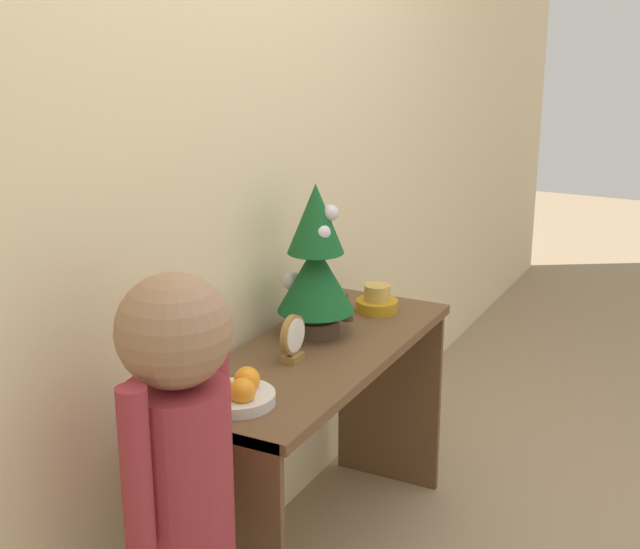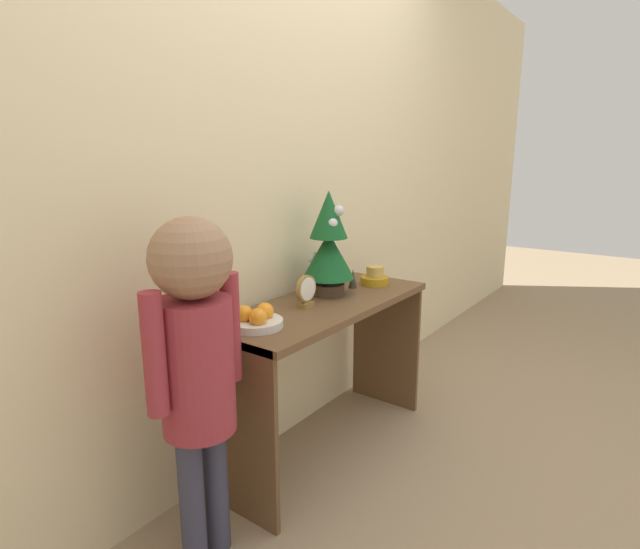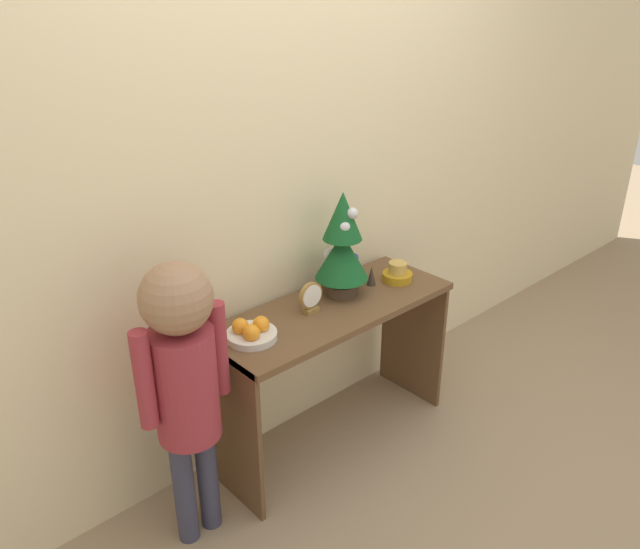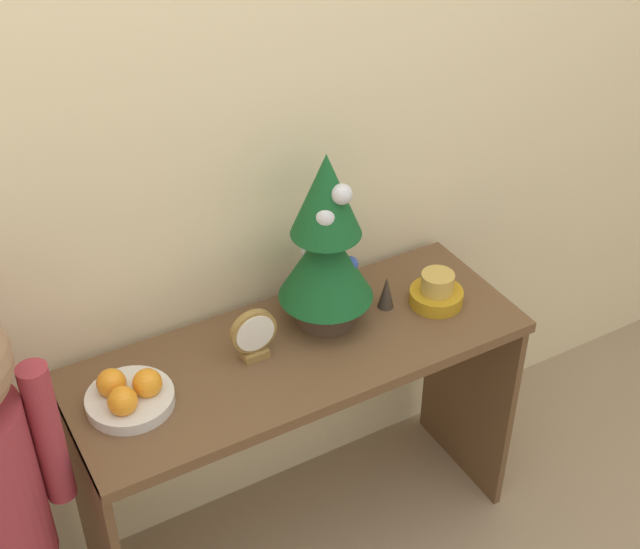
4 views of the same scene
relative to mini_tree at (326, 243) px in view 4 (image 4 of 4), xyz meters
The scene contains 7 objects.
back_wall 0.40m from the mini_tree, 119.53° to the left, with size 7.00×0.05×2.50m, color beige.
console_table 0.41m from the mini_tree, 150.46° to the right, with size 1.12×0.42×0.69m.
mini_tree is the anchor object (origin of this frame).
fruit_bowl 0.57m from the mini_tree, behind, with size 0.20×0.20×0.08m.
singing_bowl 0.35m from the mini_tree, 15.97° to the right, with size 0.14×0.14×0.09m.
desk_clock 0.27m from the mini_tree, 169.39° to the right, with size 0.11×0.04×0.13m.
figurine 0.25m from the mini_tree, 10.41° to the right, with size 0.04×0.04×0.09m.
Camera 4 is at (-0.76, -1.23, 2.08)m, focal length 50.00 mm.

